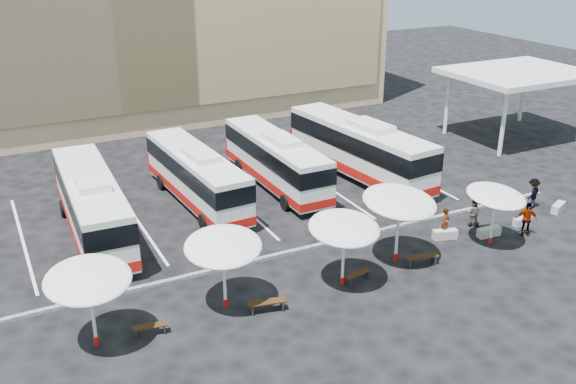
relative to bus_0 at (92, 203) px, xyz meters
name	(u,v)px	position (x,y,z in m)	size (l,w,h in m)	color
ground	(297,257)	(8.46, -6.95, -1.87)	(120.00, 120.00, 0.00)	black
service_canopy	(518,75)	(32.46, 3.05, 3.00)	(10.00, 8.00, 5.20)	silver
curb_divider	(293,251)	(8.46, -6.45, -1.79)	(34.00, 0.25, 0.15)	black
bay_lines	(236,200)	(8.46, 1.05, -1.86)	(24.15, 12.00, 0.01)	white
bus_0	(92,203)	(0.00, 0.00, 0.00)	(2.99, 11.61, 3.66)	silver
bus_1	(196,175)	(6.32, 1.75, -0.10)	(2.97, 11.02, 3.46)	silver
bus_2	(276,159)	(11.64, 2.10, -0.09)	(2.59, 11.00, 3.49)	silver
bus_3	(359,147)	(17.18, 1.14, 0.12)	(3.85, 12.49, 3.90)	silver
sunshade_0	(88,280)	(-1.92, -9.81, 1.05)	(3.30, 3.34, 3.44)	silver
sunshade_1	(223,247)	(3.61, -9.55, 1.04)	(4.15, 4.18, 3.43)	silver
sunshade_2	(344,228)	(9.07, -10.22, 0.99)	(3.29, 3.33, 3.36)	silver
sunshade_3	(399,202)	(12.57, -9.49, 1.29)	(4.27, 4.30, 3.71)	silver
sunshade_4	(496,196)	(18.03, -10.18, 0.80)	(3.90, 3.92, 3.14)	silver
wood_bench_0	(150,328)	(0.15, -10.09, -1.54)	(1.44, 0.62, 0.43)	black
wood_bench_1	(267,304)	(5.04, -10.69, -1.48)	(1.70, 0.78, 0.50)	black
wood_bench_2	(358,275)	(9.85, -10.30, -1.54)	(1.46, 0.63, 0.43)	black
wood_bench_3	(421,258)	(13.43, -10.39, -1.48)	(1.70, 0.78, 0.50)	black
conc_bench_0	(445,234)	(16.33, -8.64, -1.63)	(1.30, 0.43, 0.49)	#999993
conc_bench_1	(489,232)	(18.59, -9.48, -1.62)	(1.31, 0.44, 0.49)	#999993
conc_bench_2	(522,221)	(21.23, -9.22, -1.66)	(1.11, 0.37, 0.42)	#999993
conc_bench_3	(558,207)	(24.44, -8.83, -1.63)	(1.27, 0.42, 0.47)	#999993
passenger_0	(446,223)	(16.49, -8.44, -1.07)	(0.58, 0.38, 1.60)	black
passenger_1	(474,212)	(18.68, -8.11, -1.06)	(0.79, 0.62, 1.63)	black
passenger_2	(527,219)	(20.41, -10.21, -0.94)	(1.09, 0.45, 1.86)	black
passenger_3	(533,194)	(23.41, -7.77, -0.97)	(1.17, 0.67, 1.81)	black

